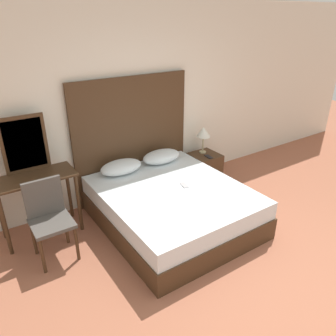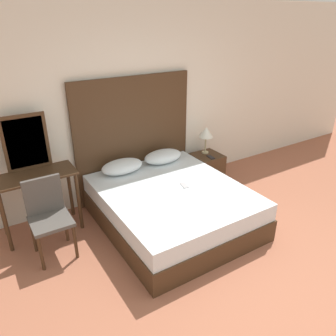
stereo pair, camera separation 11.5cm
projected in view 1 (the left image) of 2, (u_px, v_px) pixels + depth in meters
ground_plane at (276, 298)px, 3.18m from camera, size 16.00×16.00×0.00m
wall_back at (136, 104)px, 4.62m from camera, size 10.00×0.06×2.70m
bed at (172, 206)px, 4.22m from camera, size 1.70×1.96×0.51m
headboard at (133, 138)px, 4.71m from camera, size 1.78×0.05×1.75m
pillow_left at (121, 167)px, 4.48m from camera, size 0.59×0.35×0.18m
pillow_right at (161, 156)px, 4.81m from camera, size 0.59×0.35×0.18m
phone_on_bed at (184, 185)px, 4.19m from camera, size 0.10×0.16×0.01m
nightstand at (204, 167)px, 5.33m from camera, size 0.44×0.44×0.46m
table_lamp at (204, 132)px, 5.16m from camera, size 0.23×0.23×0.44m
phone_on_nightstand at (209, 157)px, 5.14m from camera, size 0.09×0.16×0.01m
vanity_desk at (36, 189)px, 3.85m from camera, size 0.92×0.45×0.80m
vanity_mirror at (25, 144)px, 3.78m from camera, size 0.51×0.03×0.67m
chair at (49, 215)px, 3.57m from camera, size 0.43×0.42×0.90m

